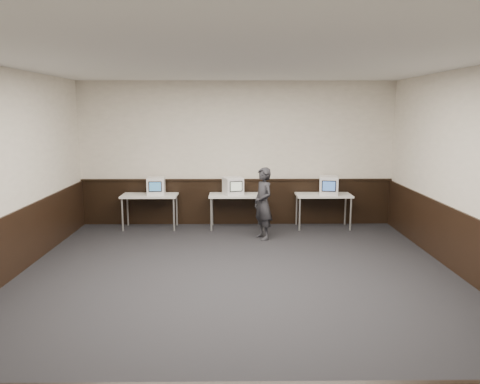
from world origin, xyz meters
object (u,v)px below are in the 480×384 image
Objects in this scene: desk_center at (237,198)px; emac_right at (329,186)px; desk_right at (323,197)px; emac_left at (156,186)px; desk_left at (150,198)px; emac_center at (233,186)px; person at (263,204)px.

emac_right is (2.00, -0.05, 0.27)m from desk_center.
emac_left is at bearing 179.82° from desk_right.
emac_left is at bearing 179.63° from desk_center.
desk_left is 3.91m from emac_right.
emac_center is 0.35× the size of person.
emac_left is 0.29× the size of person.
desk_center is at bearing -3.86° from emac_left.
desk_left is 2.83× the size of emac_left.
emac_right reaches higher than desk_right.
desk_center is 1.04m from person.
emac_left reaches higher than desk_left.
emac_right reaches higher than emac_center.
emac_center is (1.67, -0.02, 0.00)m from emac_left.
desk_right is (3.80, 0.00, 0.00)m from desk_left.
desk_center is 0.27m from emac_center.
emac_right is at bearing -24.26° from desk_right.
desk_left is at bearing 180.00° from desk_right.
desk_right is at bearing -3.67° from emac_left.
desk_right is 2.83× the size of emac_left.
emac_left reaches higher than desk_right.
emac_right is 1.72m from person.
desk_center is at bearing 0.00° from desk_left.
desk_center is at bearing -174.74° from person.
desk_center is 2.02m from emac_right.
person reaches higher than emac_left.
desk_center is 1.77m from emac_left.
desk_left is 1.00× the size of desk_center.
emac_right is at bearing 95.14° from person.
desk_center is at bearing -13.40° from emac_center.
person is at bearing -20.38° from desk_left.
emac_left reaches higher than desk_center.
desk_right is 0.83× the size of person.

